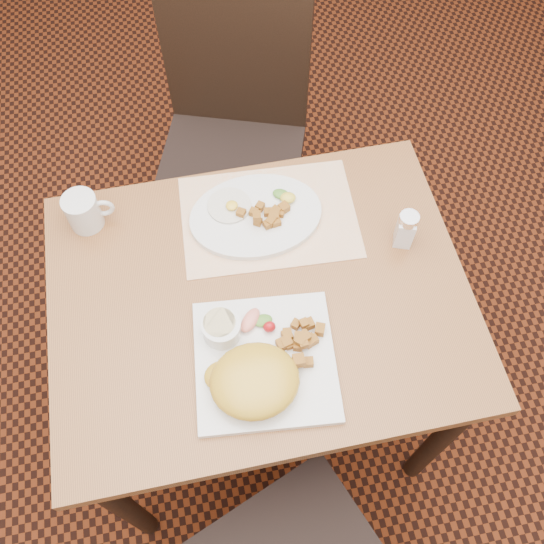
{
  "coord_description": "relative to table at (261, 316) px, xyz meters",
  "views": [
    {
      "loc": [
        -0.09,
        -0.59,
        1.91
      ],
      "look_at": [
        0.03,
        0.01,
        0.82
      ],
      "focal_mm": 40.0,
      "sensor_mm": 36.0,
      "label": 1
    }
  ],
  "objects": [
    {
      "name": "ground",
      "position": [
        0.0,
        0.0,
        -0.64
      ],
      "size": [
        8.0,
        8.0,
        0.0
      ],
      "primitive_type": "plane",
      "color": "black",
      "rests_on": "ground"
    },
    {
      "name": "table",
      "position": [
        0.0,
        0.0,
        0.0
      ],
      "size": [
        0.9,
        0.7,
        0.75
      ],
      "color": "#94592D",
      "rests_on": "ground"
    },
    {
      "name": "chair_far",
      "position": [
        0.04,
        0.67,
        -0.1
      ],
      "size": [
        0.54,
        0.54,
        0.97
      ],
      "rotation": [
        0.0,
        0.0,
        2.81
      ],
      "color": "black",
      "rests_on": "ground"
    },
    {
      "name": "placemat",
      "position": [
        0.06,
        0.19,
        0.11
      ],
      "size": [
        0.42,
        0.3,
        0.0
      ],
      "primitive_type": "cube",
      "rotation": [
        0.0,
        0.0,
        -0.06
      ],
      "color": "white",
      "rests_on": "table"
    },
    {
      "name": "plate_square",
      "position": [
        -0.02,
        -0.15,
        0.12
      ],
      "size": [
        0.31,
        0.31,
        0.02
      ],
      "primitive_type": "cube",
      "rotation": [
        0.0,
        0.0,
        -0.1
      ],
      "color": "silver",
      "rests_on": "table"
    },
    {
      "name": "plate_oval",
      "position": [
        0.03,
        0.19,
        0.12
      ],
      "size": [
        0.31,
        0.23,
        0.02
      ],
      "primitive_type": null,
      "rotation": [
        0.0,
        0.0,
        0.02
      ],
      "color": "silver",
      "rests_on": "placemat"
    },
    {
      "name": "hollandaise_mound",
      "position": [
        -0.05,
        -0.2,
        0.16
      ],
      "size": [
        0.18,
        0.16,
        0.06
      ],
      "color": "gold",
      "rests_on": "plate_square"
    },
    {
      "name": "ramekin",
      "position": [
        -0.09,
        -0.08,
        0.15
      ],
      "size": [
        0.08,
        0.08,
        0.04
      ],
      "color": "silver",
      "rests_on": "plate_square"
    },
    {
      "name": "garnish_sq",
      "position": [
        -0.02,
        -0.07,
        0.14
      ],
      "size": [
        0.08,
        0.07,
        0.03
      ],
      "color": "#387223",
      "rests_on": "plate_square"
    },
    {
      "name": "fried_egg",
      "position": [
        -0.03,
        0.23,
        0.13
      ],
      "size": [
        0.1,
        0.1,
        0.02
      ],
      "color": "white",
      "rests_on": "plate_oval"
    },
    {
      "name": "garnish_ov",
      "position": [
        0.1,
        0.22,
        0.14
      ],
      "size": [
        0.06,
        0.06,
        0.02
      ],
      "color": "#387223",
      "rests_on": "plate_oval"
    },
    {
      "name": "salt_shaker",
      "position": [
        0.34,
        0.07,
        0.16
      ],
      "size": [
        0.05,
        0.05,
        0.1
      ],
      "color": "white",
      "rests_on": "table"
    },
    {
      "name": "coffee_mug",
      "position": [
        -0.35,
        0.26,
        0.15
      ],
      "size": [
        0.11,
        0.08,
        0.09
      ],
      "color": "silver",
      "rests_on": "table"
    },
    {
      "name": "home_fries_sq",
      "position": [
        0.06,
        -0.13,
        0.14
      ],
      "size": [
        0.11,
        0.11,
        0.04
      ],
      "color": "#A8671B",
      "rests_on": "plate_square"
    },
    {
      "name": "home_fries_ov",
      "position": [
        0.05,
        0.18,
        0.14
      ],
      "size": [
        0.13,
        0.07,
        0.04
      ],
      "color": "#A8671B",
      "rests_on": "plate_oval"
    }
  ]
}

